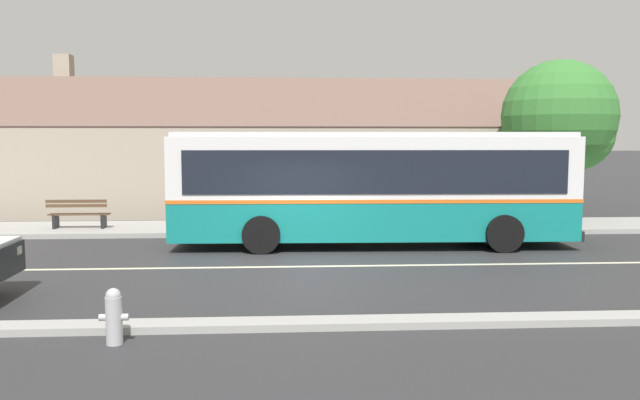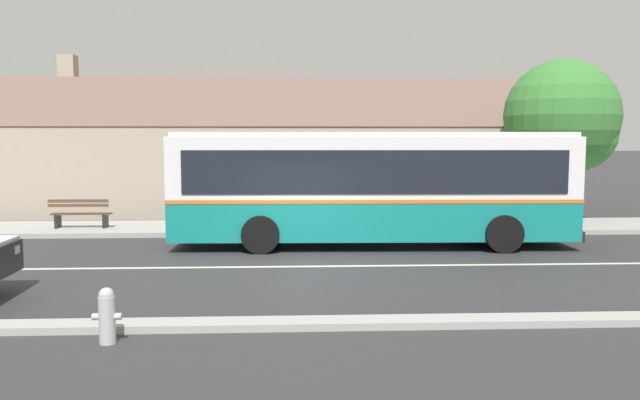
{
  "view_description": "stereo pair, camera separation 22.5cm",
  "coord_description": "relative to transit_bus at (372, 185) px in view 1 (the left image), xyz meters",
  "views": [
    {
      "loc": [
        -0.35,
        -14.39,
        2.97
      ],
      "look_at": [
        0.69,
        3.48,
        1.23
      ],
      "focal_mm": 35.0,
      "sensor_mm": 36.0,
      "label": 1
    },
    {
      "loc": [
        -0.13,
        -14.4,
        2.97
      ],
      "look_at": [
        0.69,
        3.48,
        1.23
      ],
      "focal_mm": 35.0,
      "sensor_mm": 36.0,
      "label": 2
    }
  ],
  "objects": [
    {
      "name": "ground_plane",
      "position": [
        -2.11,
        -2.9,
        -1.7
      ],
      "size": [
        300.0,
        300.0,
        0.0
      ],
      "primitive_type": "plane",
      "color": "#2D2D30"
    },
    {
      "name": "sidewalk_far",
      "position": [
        -2.11,
        3.1,
        -1.63
      ],
      "size": [
        60.0,
        3.0,
        0.15
      ],
      "primitive_type": "cube",
      "color": "#9E9E99",
      "rests_on": "ground"
    },
    {
      "name": "curb_near",
      "position": [
        -2.11,
        -7.65,
        -1.64
      ],
      "size": [
        60.0,
        0.5,
        0.12
      ],
      "primitive_type": "cube",
      "color": "#9E9E99",
      "rests_on": "ground"
    },
    {
      "name": "lane_divider_stripe",
      "position": [
        -2.11,
        -2.9,
        -1.7
      ],
      "size": [
        60.0,
        0.16,
        0.01
      ],
      "primitive_type": "cube",
      "color": "beige",
      "rests_on": "ground"
    },
    {
      "name": "community_building",
      "position": [
        -4.89,
        10.4,
        0.14
      ],
      "size": [
        27.01,
        9.13,
        6.7
      ],
      "color": "tan",
      "rests_on": "ground"
    },
    {
      "name": "transit_bus",
      "position": [
        0.0,
        0.0,
        0.0
      ],
      "size": [
        11.09,
        2.97,
        3.17
      ],
      "color": "#147F7A",
      "rests_on": "ground"
    },
    {
      "name": "bench_by_building",
      "position": [
        -8.97,
        2.78,
        -1.12
      ],
      "size": [
        1.88,
        0.51,
        0.94
      ],
      "color": "brown",
      "rests_on": "sidewalk_far"
    },
    {
      "name": "street_tree_primary",
      "position": [
        7.29,
        4.13,
        1.93
      ],
      "size": [
        3.92,
        3.92,
        5.75
      ],
      "color": "#4C3828",
      "rests_on": "ground"
    },
    {
      "name": "fire_hydrant",
      "position": [
        -4.93,
        -8.3,
        -1.28
      ],
      "size": [
        0.42,
        0.24,
        0.83
      ],
      "color": "#B2B2B7",
      "rests_on": "ground"
    }
  ]
}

